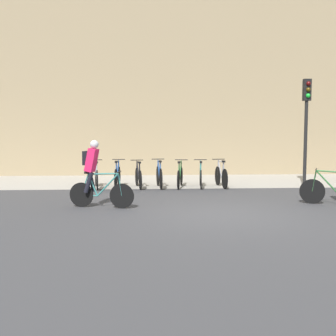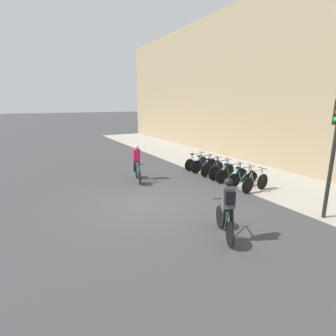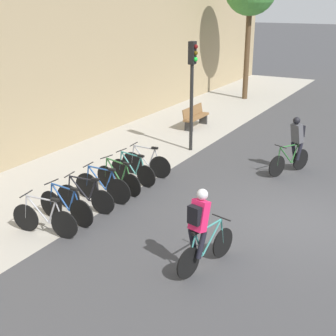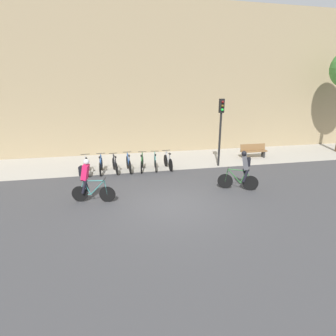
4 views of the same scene
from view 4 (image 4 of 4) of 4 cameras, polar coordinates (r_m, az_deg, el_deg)
The scene contains 14 objects.
ground at distance 10.21m, azimuth 0.95°, elevation -8.27°, with size 200.00×200.00×0.00m, color #3D3D3F.
kerb_strip at distance 16.47m, azimuth -4.35°, elevation 1.56°, with size 44.00×4.50×0.01m, color #A39E93.
building_facade at distance 18.43m, azimuth -5.86°, elevation 18.54°, with size 44.00×0.60×9.81m, color #9E8966.
cyclist_pink at distance 10.70m, azimuth -17.11°, elevation -2.37°, with size 1.71×0.60×1.76m.
cyclist_grey at distance 11.93m, azimuth 16.00°, elevation -0.31°, with size 1.62×0.81×1.78m.
parked_bike_0 at distance 14.49m, azimuth -17.29°, elevation 0.33°, with size 0.46×1.70×0.97m.
parked_bike_1 at distance 14.43m, azimuth -14.40°, elevation 0.55°, with size 0.46×1.71×0.99m.
parked_bike_2 at distance 14.42m, azimuth -11.47°, elevation 0.66°, with size 0.46×1.65×0.96m.
parked_bike_3 at distance 14.44m, azimuth -8.57°, elevation 0.92°, with size 0.46×1.71×0.99m.
parked_bike_4 at distance 14.50m, azimuth -5.68°, elevation 1.01°, with size 0.49×1.69×0.96m.
parked_bike_5 at distance 14.59m, azimuth -2.81°, elevation 1.18°, with size 0.46×1.65×0.96m.
parked_bike_6 at distance 14.72m, azimuth 0.02°, elevation 1.39°, with size 0.46×1.66×0.98m.
traffic_light_pole at distance 15.18m, azimuth 11.44°, elevation 10.10°, with size 0.26×0.30×3.82m.
bench at distance 18.00m, azimuth 18.11°, elevation 3.62°, with size 1.73×0.44×0.89m.
Camera 4 is at (-2.10, -9.00, 4.33)m, focal length 28.00 mm.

